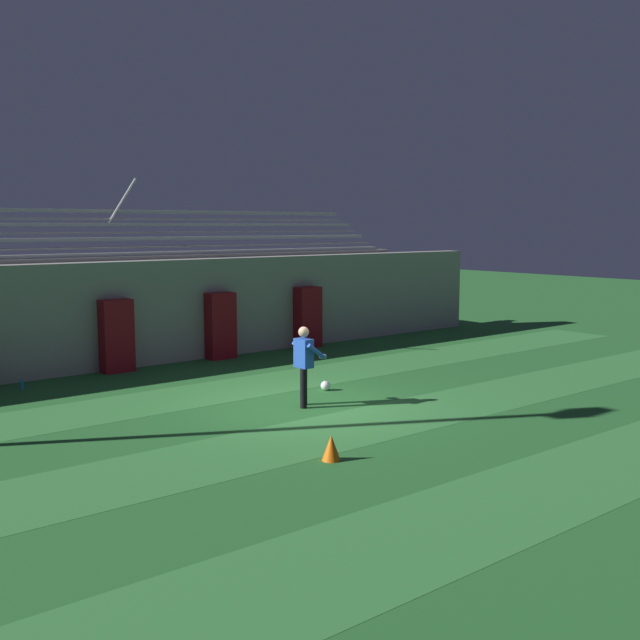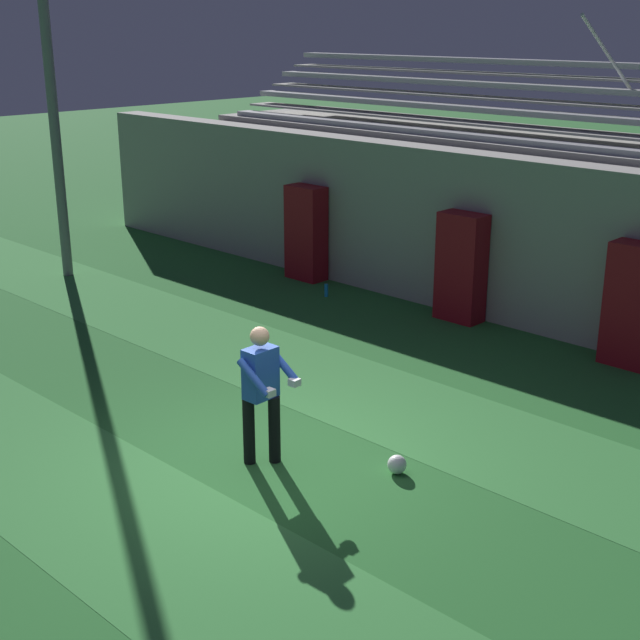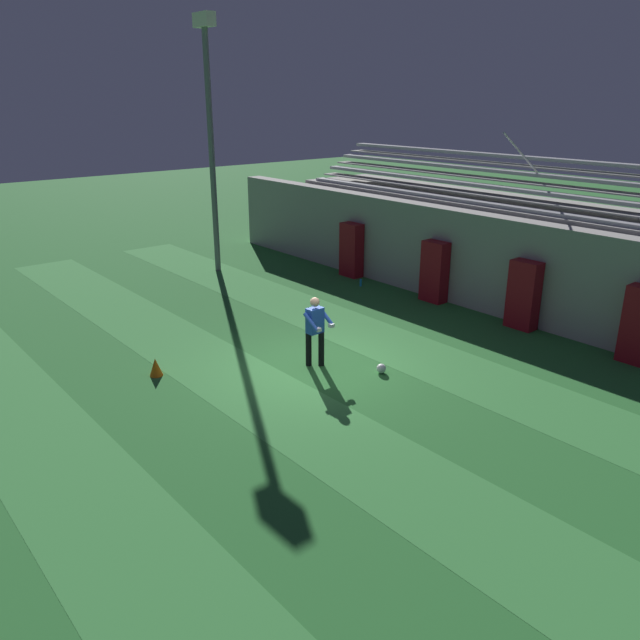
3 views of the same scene
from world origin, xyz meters
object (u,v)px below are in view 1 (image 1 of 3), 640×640
goalkeeper (304,361)px  soccer_ball (325,386)px  padding_pillar_gate_left (117,336)px  water_bottle (22,385)px  padding_pillar_far_right (308,317)px  padding_pillar_gate_right (221,326)px  traffic_cone (331,448)px

goalkeeper → soccer_ball: size_ratio=7.59×
padding_pillar_gate_left → water_bottle: padding_pillar_gate_left is taller
goalkeeper → water_bottle: (-4.05, 5.30, -0.83)m
goalkeeper → soccer_ball: (1.29, 0.88, -0.84)m
goalkeeper → padding_pillar_far_right: bearing=51.3°
padding_pillar_gate_left → padding_pillar_far_right: (6.20, 0.00, 0.00)m
padding_pillar_gate_left → padding_pillar_far_right: bearing=0.0°
padding_pillar_far_right → soccer_ball: size_ratio=8.48×
padding_pillar_gate_left → padding_pillar_gate_right: size_ratio=1.00×
soccer_ball → water_bottle: size_ratio=0.92×
padding_pillar_gate_right → water_bottle: size_ratio=7.77×
padding_pillar_far_right → padding_pillar_gate_left: bearing=180.0°
water_bottle → padding_pillar_far_right: bearing=4.0°
padding_pillar_gate_right → goalkeeper: bearing=-105.3°
padding_pillar_gate_left → soccer_ball: 5.80m
padding_pillar_far_right → water_bottle: 8.85m
padding_pillar_gate_right → padding_pillar_far_right: (3.11, 0.00, 0.00)m
soccer_ball → water_bottle: (-5.34, 4.42, 0.01)m
padding_pillar_gate_left → padding_pillar_far_right: 6.20m
padding_pillar_far_right → traffic_cone: size_ratio=4.44×
padding_pillar_gate_left → padding_pillar_gate_right: same height
traffic_cone → goalkeeper: bearing=58.9°
padding_pillar_far_right → padding_pillar_gate_right: bearing=180.0°
traffic_cone → padding_pillar_gate_right: bearing=68.8°
soccer_ball → water_bottle: bearing=140.4°
padding_pillar_gate_left → traffic_cone: bearing=-92.6°
padding_pillar_gate_right → water_bottle: bearing=-173.8°
soccer_ball → traffic_cone: size_ratio=0.52×
padding_pillar_far_right → goalkeeper: padding_pillar_far_right is taller
padding_pillar_far_right → traffic_cone: (-6.62, -9.03, -0.72)m
padding_pillar_gate_left → water_bottle: bearing=-166.7°
padding_pillar_gate_right → goalkeeper: (-1.62, -5.91, 0.02)m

